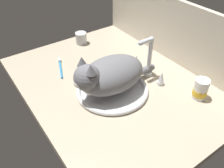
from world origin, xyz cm
name	(u,v)px	position (x,y,z in cm)	size (l,w,h in cm)	color
countertop	(112,86)	(0.00, 0.00, 1.50)	(100.40, 72.66, 3.00)	#B7A88E
backsplash_wall	(174,34)	(0.00, 37.53, 16.88)	(100.40, 2.40, 33.76)	beige
sink_basin	(112,90)	(4.82, -3.15, 3.88)	(31.61, 31.61, 2.05)	white
faucet	(148,62)	(4.82, 17.16, 10.52)	(20.56, 9.38, 20.20)	silver
cat	(108,75)	(4.83, -5.25, 12.50)	(19.19, 40.98, 18.18)	slate
metal_jar	(81,38)	(-40.82, 7.45, 6.27)	(6.47, 6.47, 6.50)	#B2B5BA
pill_bottle	(200,90)	(29.29, 24.43, 7.25)	(6.06, 6.06, 9.15)	white
toothbrush	(60,68)	(-24.04, -13.94, 3.63)	(15.79, 7.02, 1.70)	#338CD1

